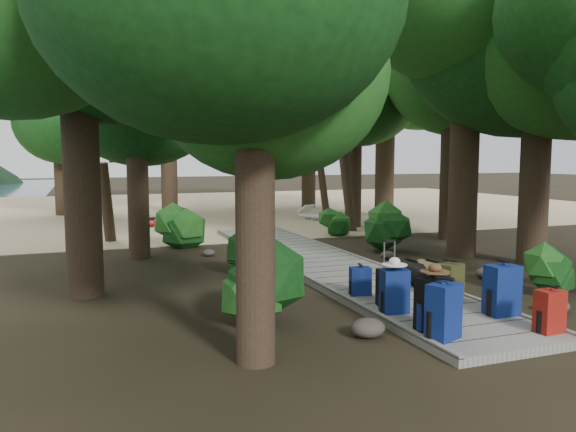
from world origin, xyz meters
name	(u,v)px	position (x,y,z in m)	size (l,w,h in m)	color
ground	(344,276)	(0.00, 0.00, 0.00)	(120.00, 120.00, 0.00)	black
sand_beach	(194,208)	(0.00, 16.00, 0.01)	(40.00, 22.00, 0.02)	tan
boardwalk	(324,264)	(0.00, 1.00, 0.06)	(2.00, 12.00, 0.12)	gray
backpack_left_a	(444,308)	(-0.73, -4.32, 0.51)	(0.42, 0.29, 0.78)	navy
backpack_left_b	(434,301)	(-0.65, -3.99, 0.51)	(0.43, 0.30, 0.79)	black
backpack_left_c	(395,289)	(-0.68, -3.06, 0.48)	(0.38, 0.27, 0.71)	navy
backpack_left_d	(360,279)	(-0.65, -1.92, 0.38)	(0.34, 0.24, 0.51)	navy
backpack_right_a	(550,309)	(0.73, -4.59, 0.43)	(0.35, 0.25, 0.62)	maroon
backpack_right_b	(502,287)	(0.72, -3.71, 0.53)	(0.45, 0.32, 0.81)	navy
backpack_right_c	(497,291)	(0.77, -3.55, 0.43)	(0.37, 0.26, 0.63)	navy
backpack_right_d	(450,279)	(0.66, -2.57, 0.43)	(0.40, 0.29, 0.61)	#3B3C18
duffel_right_khaki	(432,274)	(0.80, -1.87, 0.34)	(0.45, 0.67, 0.45)	brown
duffel_right_black	(411,272)	(0.62, -1.49, 0.32)	(0.41, 0.65, 0.41)	black
suitcase_on_boardwalk	(389,287)	(-0.55, -2.67, 0.40)	(0.37, 0.20, 0.57)	black
lone_suitcase_on_sand	(249,218)	(0.32, 7.96, 0.37)	(0.45, 0.26, 0.70)	black
hat_brown	(435,268)	(-0.65, -4.01, 0.97)	(0.39, 0.39, 0.12)	#51351E
hat_white	(395,261)	(-0.70, -3.07, 0.90)	(0.37, 0.37, 0.12)	silver
kayak	(150,220)	(-2.73, 9.96, 0.19)	(0.76, 3.46, 0.35)	#B8110F
sun_lounger	(312,213)	(3.37, 9.68, 0.28)	(0.53, 1.63, 0.53)	silver
tree_right_b	(540,59)	(4.40, -0.42, 4.51)	(5.05, 5.05, 9.03)	black
tree_right_c	(468,48)	(3.69, 1.10, 4.95)	(5.72, 5.72, 9.89)	black
tree_right_d	(455,69)	(5.23, 3.63, 4.93)	(5.38, 5.38, 9.86)	black
tree_right_e	(354,108)	(3.80, 7.13, 4.04)	(4.49, 4.49, 8.08)	black
tree_right_f	(386,80)	(6.41, 9.54, 5.41)	(6.06, 6.06, 10.81)	black
tree_left_a	(254,80)	(-3.10, -4.00, 3.26)	(3.91, 3.91, 6.52)	black
tree_left_b	(76,37)	(-4.94, 0.12, 4.39)	(4.88, 4.88, 8.78)	black
tree_left_c	(136,106)	(-3.69, 3.59, 3.60)	(4.13, 4.13, 7.19)	black
tree_back_a	(167,95)	(-1.33, 14.66, 5.06)	(5.85, 5.85, 10.13)	black
tree_back_b	(243,108)	(2.29, 15.51, 4.68)	(5.25, 5.25, 9.37)	black
tree_back_c	(309,106)	(5.32, 14.82, 4.83)	(5.37, 5.37, 9.66)	black
tree_back_d	(59,126)	(-5.72, 14.84, 3.66)	(4.39, 4.39, 7.31)	black
palm_right_a	(353,116)	(3.41, 6.41, 3.72)	(4.36, 4.36, 7.44)	#124315
palm_right_b	(324,119)	(4.60, 11.40, 3.99)	(4.13, 4.13, 7.99)	#124315
palm_right_c	(256,136)	(2.15, 13.04, 3.29)	(4.13, 4.13, 6.57)	#124315
palm_left_a	(98,122)	(-4.45, 6.49, 3.38)	(4.25, 4.25, 6.77)	#124315
rock_left_a	(368,328)	(-1.42, -3.63, 0.13)	(0.47, 0.42, 0.26)	#4C473F
rock_left_b	(243,303)	(-2.62, -1.70, 0.10)	(0.35, 0.32, 0.19)	#4C473F
rock_left_c	(254,273)	(-1.80, 0.40, 0.12)	(0.44, 0.40, 0.24)	#4C473F
rock_left_d	(209,253)	(-2.09, 3.22, 0.09)	(0.31, 0.28, 0.17)	#4C473F
rock_right_a	(557,306)	(1.89, -3.59, 0.11)	(0.40, 0.36, 0.22)	#4C473F
rock_right_b	(486,273)	(2.53, -1.20, 0.11)	(0.41, 0.37, 0.23)	#4C473F
rock_right_c	(388,255)	(1.80, 1.37, 0.10)	(0.35, 0.31, 0.19)	#4C473F
rock_right_d	(378,235)	(3.18, 4.28, 0.13)	(0.49, 0.44, 0.27)	#4C473F
shrub_left_a	(264,286)	(-2.55, -2.59, 0.57)	(1.26, 1.26, 1.13)	#174F1A
shrub_left_b	(242,257)	(-1.98, 0.63, 0.41)	(0.92, 0.92, 0.82)	#174F1A
shrub_left_c	(178,226)	(-2.58, 4.68, 0.59)	(1.31, 1.31, 1.18)	#174F1A
shrub_right_a	(543,270)	(2.58, -2.59, 0.43)	(0.96, 0.96, 0.87)	#174F1A
shrub_right_b	(391,226)	(2.42, 2.30, 0.66)	(1.47, 1.47, 1.33)	#174F1A
shrub_right_c	(336,223)	(2.36, 5.40, 0.39)	(0.86, 0.86, 0.77)	#174F1A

